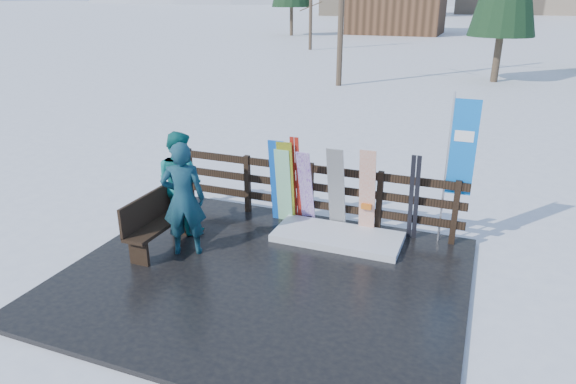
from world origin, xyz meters
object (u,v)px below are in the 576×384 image
at_px(snowboard_1, 284,186).
at_px(snowboard_5, 367,193).
at_px(snowboard_0, 278,181).
at_px(snowboard_3, 306,188).
at_px(bench, 156,220).
at_px(person_front, 184,199).
at_px(person_back, 180,182).
at_px(snowboard_4, 336,189).
at_px(rental_flag, 459,153).
at_px(snowboard_2, 286,182).

bearing_deg(snowboard_1, snowboard_5, -0.00).
xyz_separation_m(snowboard_0, snowboard_3, (0.55, 0.00, -0.06)).
height_order(snowboard_0, snowboard_1, snowboard_0).
distance_m(bench, person_front, 0.71).
height_order(bench, person_front, person_front).
relative_size(snowboard_1, person_back, 0.79).
bearing_deg(snowboard_4, snowboard_5, 0.00).
xyz_separation_m(snowboard_3, rental_flag, (2.55, 0.27, 0.87)).
distance_m(bench, snowboard_4, 3.17).
xyz_separation_m(rental_flag, person_back, (-4.59, -1.23, -0.69)).
bearing_deg(snowboard_5, person_back, -163.22).
relative_size(snowboard_0, snowboard_1, 1.11).
relative_size(snowboard_2, snowboard_4, 0.99).
xyz_separation_m(rental_flag, person_front, (-4.03, -2.01, -0.65)).
bearing_deg(rental_flag, snowboard_5, -169.23).
bearing_deg(snowboard_2, snowboard_1, 180.00).
bearing_deg(rental_flag, person_back, -165.04).
height_order(snowboard_3, person_front, person_front).
xyz_separation_m(bench, person_back, (-0.01, 0.82, 0.40)).
distance_m(snowboard_0, snowboard_2, 0.16).
bearing_deg(snowboard_5, snowboard_4, 180.00).
relative_size(rental_flag, person_back, 1.41).
bearing_deg(snowboard_2, snowboard_3, 0.00).
xyz_separation_m(snowboard_1, snowboard_5, (1.57, -0.00, 0.08)).
relative_size(bench, snowboard_3, 0.98).
bearing_deg(person_back, snowboard_2, -138.54).
relative_size(snowboard_1, snowboard_3, 0.95).
bearing_deg(person_back, person_front, 137.33).
distance_m(snowboard_4, person_front, 2.69).
relative_size(snowboard_1, snowboard_4, 0.89).
xyz_separation_m(snowboard_4, snowboard_5, (0.56, 0.00, 0.01)).
bearing_deg(bench, snowboard_3, 41.17).
distance_m(snowboard_2, snowboard_4, 0.96).
bearing_deg(snowboard_4, snowboard_1, 180.00).
bearing_deg(snowboard_0, snowboard_3, 0.00).
bearing_deg(rental_flag, person_front, -153.52).
distance_m(bench, snowboard_5, 3.64).
xyz_separation_m(snowboard_0, person_back, (-1.50, -0.96, 0.12)).
bearing_deg(snowboard_4, bench, -145.69).
bearing_deg(person_back, snowboard_3, -143.48).
height_order(bench, snowboard_4, snowboard_4).
bearing_deg(bench, person_front, 4.19).
relative_size(snowboard_1, snowboard_2, 0.91).
relative_size(snowboard_1, person_front, 0.76).
distance_m(snowboard_4, snowboard_5, 0.56).
distance_m(snowboard_1, snowboard_5, 1.57).
height_order(bench, snowboard_0, snowboard_0).
bearing_deg(snowboard_1, person_front, -120.94).
distance_m(snowboard_1, snowboard_2, 0.09).
bearing_deg(snowboard_0, rental_flag, 4.98).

